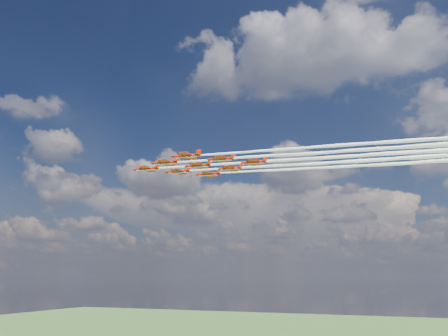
# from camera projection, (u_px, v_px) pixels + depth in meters

# --- Properties ---
(jet_lead) EXTENTS (152.09, 26.99, 2.99)m
(jet_lead) POSITION_uv_depth(u_px,v_px,m) (332.00, 157.00, 158.25)
(jet_lead) COLOR red
(jet_row2_port) EXTENTS (152.09, 26.99, 2.99)m
(jet_row2_port) POSITION_uv_depth(u_px,v_px,m) (365.00, 150.00, 148.78)
(jet_row2_port) COLOR red
(jet_row2_starb) EXTENTS (152.09, 26.99, 2.99)m
(jet_row2_starb) POSITION_uv_depth(u_px,v_px,m) (363.00, 161.00, 162.64)
(jet_row2_starb) COLOR red
(jet_row3_port) EXTENTS (152.09, 26.99, 2.99)m
(jet_row3_port) POSITION_uv_depth(u_px,v_px,m) (403.00, 141.00, 139.32)
(jet_row3_port) COLOR red
(jet_row3_centre) EXTENTS (152.09, 26.99, 2.99)m
(jet_row3_centre) POSITION_uv_depth(u_px,v_px,m) (396.00, 153.00, 153.18)
(jet_row3_centre) COLOR red
(jet_row3_starb) EXTENTS (152.09, 26.99, 2.99)m
(jet_row3_starb) POSITION_uv_depth(u_px,v_px,m) (391.00, 164.00, 167.03)
(jet_row3_starb) COLOR red
(jet_row4_port) EXTENTS (152.09, 26.99, 2.99)m
(jet_row4_port) POSITION_uv_depth(u_px,v_px,m) (435.00, 145.00, 143.71)
(jet_row4_port) COLOR red
(jet_row4_starb) EXTENTS (152.09, 26.99, 2.99)m
(jet_row4_starb) POSITION_uv_depth(u_px,v_px,m) (426.00, 157.00, 157.57)
(jet_row4_starb) COLOR red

